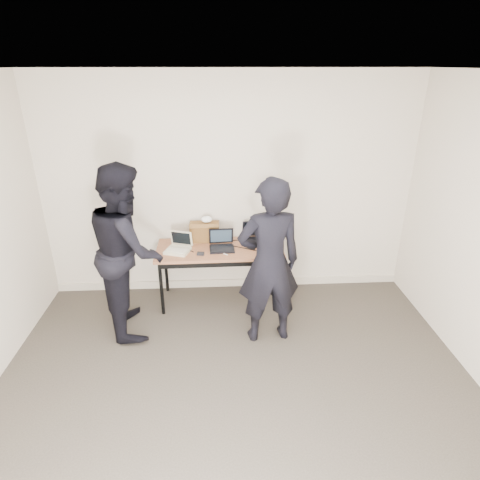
{
  "coord_description": "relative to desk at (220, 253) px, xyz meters",
  "views": [
    {
      "loc": [
        -0.13,
        -2.44,
        2.74
      ],
      "look_at": [
        0.1,
        1.6,
        0.95
      ],
      "focal_mm": 30.0,
      "sensor_mm": 36.0,
      "label": 1
    }
  ],
  "objects": [
    {
      "name": "cables",
      "position": [
        0.1,
        0.02,
        0.06
      ],
      "size": [
        1.16,
        0.42,
        0.01
      ],
      "rotation": [
        0.0,
        0.0,
        -0.04
      ],
      "color": "black",
      "rests_on": "desk"
    },
    {
      "name": "desk",
      "position": [
        0.0,
        0.0,
        0.0
      ],
      "size": [
        1.51,
        0.67,
        0.72
      ],
      "rotation": [
        0.0,
        0.0,
        0.01
      ],
      "color": "#925738",
      "rests_on": "ground"
    },
    {
      "name": "leather_satchel",
      "position": [
        -0.18,
        0.23,
        0.19
      ],
      "size": [
        0.36,
        0.18,
        0.25
      ],
      "rotation": [
        0.0,
        0.0,
        -0.0
      ],
      "color": "brown",
      "rests_on": "desk"
    },
    {
      "name": "laptop_beige",
      "position": [
        -0.48,
        -0.05,
        0.1
      ],
      "size": [
        0.34,
        0.33,
        0.22
      ],
      "rotation": [
        0.0,
        0.0,
        -0.32
      ],
      "color": "beige",
      "rests_on": "desk"
    },
    {
      "name": "baseboard",
      "position": [
        0.13,
        0.34,
        -0.61
      ],
      "size": [
        4.5,
        0.03,
        0.1
      ],
      "primitive_type": "cube",
      "color": "beige",
      "rests_on": "ground"
    },
    {
      "name": "person_observer",
      "position": [
        -0.98,
        -0.44,
        0.27
      ],
      "size": [
        0.91,
        1.06,
        1.87
      ],
      "primitive_type": "imported",
      "rotation": [
        0.0,
        0.0,
        1.82
      ],
      "color": "black",
      "rests_on": "ground"
    },
    {
      "name": "person_typist",
      "position": [
        0.49,
        -0.75,
        0.23
      ],
      "size": [
        0.71,
        0.51,
        1.79
      ],
      "primitive_type": "imported",
      "rotation": [
        0.0,
        0.0,
        3.28
      ],
      "color": "black",
      "rests_on": "ground"
    },
    {
      "name": "laptop_center",
      "position": [
        0.02,
        0.0,
        0.11
      ],
      "size": [
        0.3,
        0.29,
        0.22
      ],
      "rotation": [
        0.0,
        0.0,
        0.05
      ],
      "color": "black",
      "rests_on": "desk"
    },
    {
      "name": "power_brick",
      "position": [
        -0.22,
        -0.17,
        0.07
      ],
      "size": [
        0.09,
        0.06,
        0.03
      ],
      "primitive_type": "cube",
      "rotation": [
        0.0,
        0.0,
        -0.17
      ],
      "color": "black",
      "rests_on": "desk"
    },
    {
      "name": "equipment_box",
      "position": [
        0.63,
        0.19,
        0.14
      ],
      "size": [
        0.28,
        0.24,
        0.15
      ],
      "primitive_type": "cube",
      "rotation": [
        0.0,
        0.0,
        0.06
      ],
      "color": "black",
      "rests_on": "desk"
    },
    {
      "name": "tissue",
      "position": [
        -0.15,
        0.23,
        0.34
      ],
      "size": [
        0.14,
        0.11,
        0.08
      ],
      "primitive_type": "ellipsoid",
      "rotation": [
        0.0,
        0.0,
        -0.1
      ],
      "color": "white",
      "rests_on": "leather_satchel"
    },
    {
      "name": "laptop_right",
      "position": [
        0.46,
        0.19,
        0.11
      ],
      "size": [
        0.35,
        0.34,
        0.24
      ],
      "rotation": [
        0.0,
        0.0,
        0.09
      ],
      "color": "black",
      "rests_on": "desk"
    },
    {
      "name": "room",
      "position": [
        0.13,
        -1.89,
        0.69
      ],
      "size": [
        4.6,
        4.6,
        2.8
      ],
      "color": "#3C352D",
      "rests_on": "ground"
    }
  ]
}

